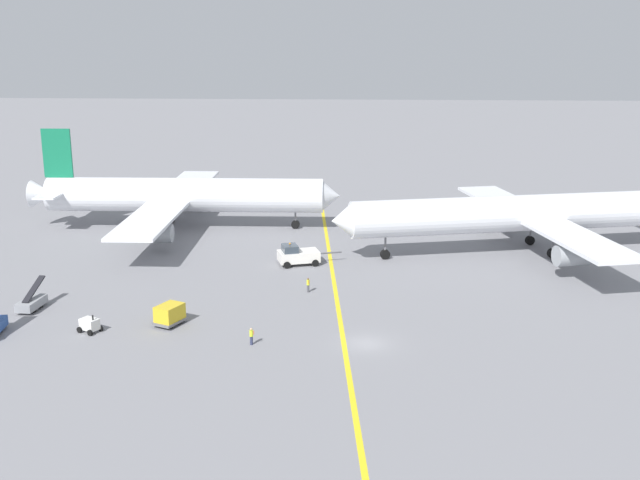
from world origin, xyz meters
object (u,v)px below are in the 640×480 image
Objects in this scene: pushback_tug at (297,255)px; gse_gpu_cart_small at (90,325)px; gse_container_dolly_flat at (170,314)px; airliner_at_gate_left at (182,196)px; gse_belt_loader_portside at (32,302)px; ground_crew_ramp_agent_by_cones at (308,285)px; airliner_being_pushed at (524,214)px; ground_crew_marshaller_foreground at (251,336)px.

gse_gpu_cart_small is at bearing -127.07° from pushback_tug.
gse_gpu_cart_small is at bearing -162.22° from gse_container_dolly_flat.
airliner_at_gate_left is 18.98× the size of gse_gpu_cart_small.
gse_belt_loader_portside is 30.43m from ground_crew_ramp_agent_by_cones.
airliner_at_gate_left is 12.94× the size of gse_container_dolly_flat.
gse_container_dolly_flat is at bearing -140.00° from ground_crew_ramp_agent_by_cones.
gse_belt_loader_portside is at bearing -101.86° from airliner_at_gate_left.
airliner_being_pushed is 30.34× the size of ground_crew_marshaller_foreground.
ground_crew_ramp_agent_by_cones reaches higher than ground_crew_marshaller_foreground.
pushback_tug is 27.16m from ground_crew_marshaller_foreground.
ground_crew_marshaller_foreground is (17.29, -45.88, -4.16)m from airliner_at_gate_left.
pushback_tug is 2.21× the size of gse_container_dolly_flat.
airliner_being_pushed reaches higher than ground_crew_ramp_agent_by_cones.
gse_container_dolly_flat is (-11.19, -22.35, -0.09)m from pushback_tug.
ground_crew_ramp_agent_by_cones is at bearing 40.00° from gse_container_dolly_flat.
gse_belt_loader_portside is at bearing 144.78° from gse_gpu_cart_small.
ground_crew_marshaller_foreground is (9.10, -4.73, -0.28)m from gse_container_dolly_flat.
ground_crew_ramp_agent_by_cones is (-28.06, -18.70, -4.50)m from airliner_being_pushed.
ground_crew_ramp_agent_by_cones is (13.39, 11.24, -0.28)m from gse_container_dolly_flat.
gse_gpu_cart_small reaches higher than ground_crew_marshaller_foreground.
ground_crew_ramp_agent_by_cones is at bearing -54.20° from airliner_at_gate_left.
airliner_at_gate_left reaches higher than ground_crew_ramp_agent_by_cones.
pushback_tug is at bearing 63.41° from gse_container_dolly_flat.
airliner_being_pushed is at bearing 24.58° from gse_belt_loader_portside.
airliner_at_gate_left is at bearing 167.27° from airliner_being_pushed.
airliner_being_pushed is at bearing -12.73° from airliner_at_gate_left.
gse_gpu_cart_small is 24.97m from ground_crew_ramp_agent_by_cones.
ground_crew_ramp_agent_by_cones is at bearing 33.13° from gse_gpu_cart_small.
gse_gpu_cart_small is at bearing -146.55° from airliner_being_pushed.
airliner_being_pushed reaches higher than gse_gpu_cart_small.
gse_belt_loader_portside is (-7.88, -37.53, -4.23)m from airliner_at_gate_left.
gse_belt_loader_portside is (-27.26, -18.73, -0.44)m from pushback_tug.
gse_container_dolly_flat reaches higher than ground_crew_marshaller_foreground.
gse_belt_loader_portside is 2.91× the size of ground_crew_ramp_agent_by_cones.
gse_container_dolly_flat is 7.91m from gse_gpu_cart_small.
ground_crew_ramp_agent_by_cones is at bearing 74.96° from ground_crew_marshaller_foreground.
ground_crew_marshaller_foreground is (-2.09, -27.08, -0.37)m from pushback_tug.
airliner_at_gate_left is at bearing 110.65° from ground_crew_marshaller_foreground.
gse_gpu_cart_small is 1.53× the size of ground_crew_marshaller_foreground.
gse_container_dolly_flat is 1.47× the size of gse_gpu_cart_small.
gse_container_dolly_flat is 2.23× the size of ground_crew_ramp_agent_by_cones.
pushback_tug is at bearing 34.49° from gse_belt_loader_portside.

